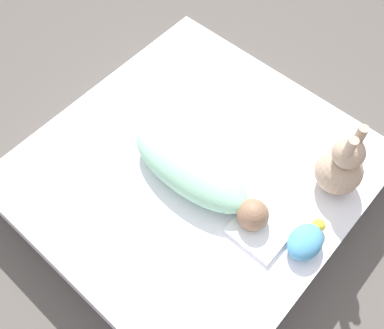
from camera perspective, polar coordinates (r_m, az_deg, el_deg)
name	(u,v)px	position (r m, az deg, el deg)	size (l,w,h in m)	color
ground_plane	(194,197)	(1.79, 0.23, -4.12)	(12.00, 12.00, 0.00)	#514C47
bed_mattress	(194,183)	(1.69, 0.25, -2.31)	(1.12, 1.08, 0.23)	white
burp_cloth	(262,227)	(1.49, 8.92, -7.90)	(0.18, 0.18, 0.02)	white
swaddled_baby	(195,172)	(1.50, 0.42, -0.95)	(0.20, 0.55, 0.13)	#99D6B2
bunny_plush	(341,167)	(1.54, 18.40, -0.27)	(0.16, 0.16, 0.29)	tan
turtle_plush	(306,241)	(1.47, 14.28, -9.37)	(0.17, 0.10, 0.08)	#4C99C6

